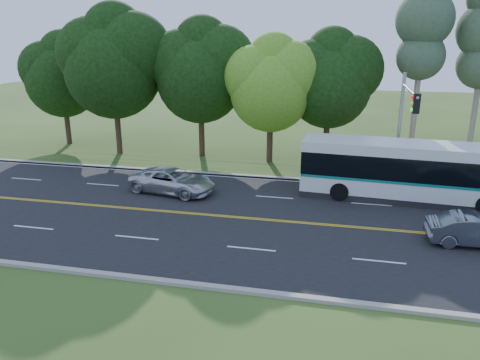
% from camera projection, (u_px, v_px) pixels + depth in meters
% --- Properties ---
extents(ground, '(120.00, 120.00, 0.00)m').
position_uv_depth(ground, '(274.00, 221.00, 24.02)').
color(ground, '#2D4617').
rests_on(ground, ground).
extents(road, '(60.00, 14.00, 0.02)m').
position_uv_depth(road, '(274.00, 220.00, 24.02)').
color(road, black).
rests_on(road, ground).
extents(curb_north, '(60.00, 0.30, 0.15)m').
position_uv_depth(curb_north, '(290.00, 179.00, 30.65)').
color(curb_north, gray).
rests_on(curb_north, ground).
extents(curb_south, '(60.00, 0.30, 0.15)m').
position_uv_depth(curb_south, '(245.00, 291.00, 17.34)').
color(curb_south, gray).
rests_on(curb_south, ground).
extents(grass_verge, '(60.00, 4.00, 0.10)m').
position_uv_depth(grass_verge, '(293.00, 171.00, 32.38)').
color(grass_verge, '#2D4617').
rests_on(grass_verge, ground).
extents(lane_markings, '(57.60, 13.82, 0.00)m').
position_uv_depth(lane_markings, '(272.00, 220.00, 24.03)').
color(lane_markings, gold).
rests_on(lane_markings, road).
extents(tree_row, '(44.70, 9.10, 13.84)m').
position_uv_depth(tree_row, '(231.00, 68.00, 34.35)').
color(tree_row, '#311D16').
rests_on(tree_row, ground).
extents(bougainvillea_hedge, '(9.50, 2.25, 1.50)m').
position_uv_depth(bougainvillea_hedge, '(404.00, 172.00, 29.91)').
color(bougainvillea_hedge, maroon).
rests_on(bougainvillea_hedge, ground).
extents(traffic_signal, '(0.42, 6.10, 7.00)m').
position_uv_depth(traffic_signal, '(404.00, 117.00, 26.30)').
color(traffic_signal, '#989BA0').
rests_on(traffic_signal, ground).
extents(transit_bus, '(12.85, 3.65, 3.32)m').
position_uv_depth(transit_bus, '(415.00, 173.00, 26.42)').
color(transit_bus, silver).
rests_on(transit_bus, road).
extents(sedan, '(4.37, 1.68, 1.42)m').
position_uv_depth(sedan, '(477.00, 230.00, 21.03)').
color(sedan, slate).
rests_on(sedan, road).
extents(suv, '(5.55, 3.33, 1.44)m').
position_uv_depth(suv, '(172.00, 181.00, 28.05)').
color(suv, silver).
rests_on(suv, road).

